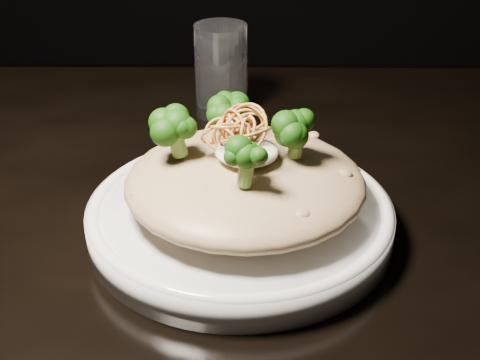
% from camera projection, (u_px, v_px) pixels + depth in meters
% --- Properties ---
extents(table, '(1.10, 0.80, 0.75)m').
position_uv_depth(table, '(319.00, 277.00, 0.70)').
color(table, black).
rests_on(table, ground).
extents(plate, '(0.28, 0.28, 0.03)m').
position_uv_depth(plate, '(240.00, 218.00, 0.61)').
color(plate, silver).
rests_on(plate, table).
extents(risotto, '(0.22, 0.22, 0.05)m').
position_uv_depth(risotto, '(245.00, 182.00, 0.60)').
color(risotto, brown).
rests_on(risotto, plate).
extents(broccoli, '(0.12, 0.12, 0.04)m').
position_uv_depth(broccoli, '(236.00, 134.00, 0.58)').
color(broccoli, black).
rests_on(broccoli, risotto).
extents(cheese, '(0.06, 0.06, 0.02)m').
position_uv_depth(cheese, '(247.00, 152.00, 0.58)').
color(cheese, white).
rests_on(cheese, risotto).
extents(shallots, '(0.05, 0.05, 0.03)m').
position_uv_depth(shallots, '(233.00, 126.00, 0.57)').
color(shallots, brown).
rests_on(shallots, cheese).
extents(drinking_glass, '(0.08, 0.08, 0.11)m').
position_uv_depth(drinking_glass, '(221.00, 71.00, 0.83)').
color(drinking_glass, white).
rests_on(drinking_glass, table).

